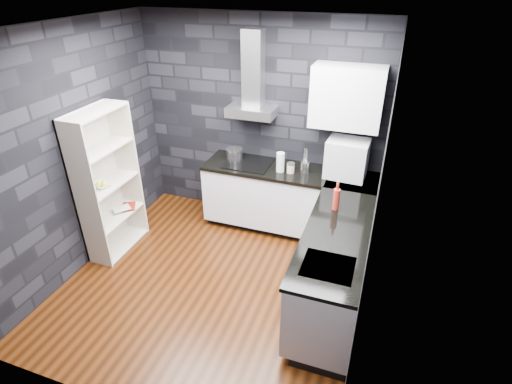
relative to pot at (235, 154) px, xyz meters
The scene contains 28 objects.
ground 1.69m from the pot, 78.84° to the right, with size 3.20×3.20×0.00m, color #431D09.
ceiling 2.21m from the pot, 78.84° to the right, with size 3.20×3.20×0.00m, color white.
wall_back 0.53m from the pot, 44.76° to the left, with size 3.20×0.05×2.70m, color black.
wall_front 3.02m from the pot, 84.86° to the right, with size 3.20×0.05×2.70m, color black.
wall_left 1.96m from the pot, 134.95° to the right, with size 0.05×3.20×2.70m, color black.
wall_right 2.36m from the pot, 35.67° to the right, with size 0.05×3.20×2.70m, color black.
toekick_back 1.20m from the pot, ahead, with size 2.18×0.50×0.10m, color black.
toekick_right 2.24m from the pot, 38.06° to the right, with size 0.50×1.78×0.10m, color black.
counter_back_cab 0.92m from the pot, ahead, with size 2.20×0.60×0.76m, color silver.
counter_right_cab 2.07m from the pot, 38.76° to the right, with size 0.60×1.80×0.76m, color silver.
counter_back_top 0.78m from the pot, ahead, with size 2.20×0.62×0.04m, color black.
counter_right_top 2.01m from the pot, 38.94° to the right, with size 0.62×1.80×0.04m, color black.
counter_corner_top 1.57m from the pot, ahead, with size 0.62×0.62×0.04m, color black.
hood_body 0.63m from the pot, 18.02° to the left, with size 0.60×0.34×0.12m, color #A7A8AC.
hood_chimney 1.13m from the pot, 32.87° to the left, with size 0.24×0.20×0.90m, color #A7A8AC.
upper_cabinet 1.63m from the pot, ahead, with size 0.80×0.35×0.70m, color silver.
cooktop 0.24m from the pot, 15.14° to the right, with size 0.58×0.50×0.01m, color black.
sink_rim 2.36m from the pot, 48.28° to the right, with size 0.44×0.40×0.01m, color #A7A8AC.
pot is the anchor object (origin of this frame).
glass_vase 0.69m from the pot, 11.81° to the right, with size 0.10×0.10×0.25m, color silver.
storage_jar 0.81m from the pot, ahead, with size 0.09×0.09×0.11m, color #CDB08D.
utensil_crock 0.97m from the pot, ahead, with size 0.11×0.11×0.14m, color silver.
appliance_garage 1.46m from the pot, ahead, with size 0.48×0.37×0.48m, color silver.
red_bottle 1.68m from the pot, 28.88° to the right, with size 0.07×0.07×0.24m, color #AF281D.
bookshelf 1.62m from the pot, 135.36° to the right, with size 0.34×0.80×1.80m, color beige.
fruit_bowl 1.68m from the pot, 133.14° to the right, with size 0.20×0.20×0.05m, color white.
book_red 1.56m from the pot, 140.52° to the right, with size 0.16×0.02×0.22m, color maroon.
book_second 1.58m from the pot, 140.23° to the right, with size 0.15×0.02×0.20m, color #B2B2B2.
Camera 1 is at (1.59, -3.11, 3.13)m, focal length 28.00 mm.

